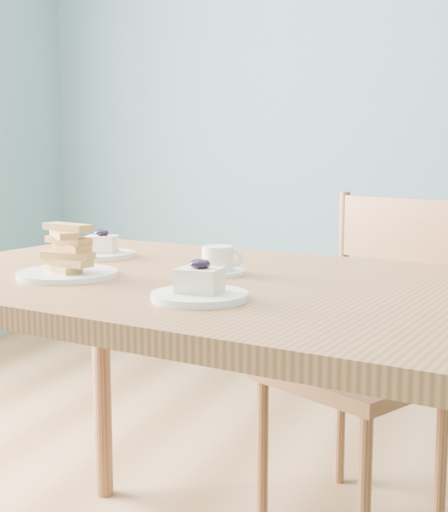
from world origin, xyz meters
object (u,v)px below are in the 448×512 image
object	(u,v)px
dining_table	(236,318)
coffee_cup	(218,262)
cheesecake_plate_far	(102,250)
biscotti_plate	(67,259)
cheesecake_plate_near	(200,289)
dining_chair	(363,358)

from	to	relation	value
dining_table	coffee_cup	distance (m)	0.13
cheesecake_plate_far	coffee_cup	world-z (taller)	cheesecake_plate_far
coffee_cup	biscotti_plate	bearing A→B (deg)	-169.28
cheesecake_plate_near	dining_chair	bearing A→B (deg)	80.42
dining_table	coffee_cup	size ratio (longest dim) A/B	13.42
dining_chair	biscotti_plate	xyz separation A→B (m)	(-0.50, -0.73, 0.36)
cheesecake_plate_near	cheesecake_plate_far	xyz separation A→B (m)	(-0.44, 0.40, -0.00)
dining_chair	cheesecake_plate_near	size ratio (longest dim) A/B	5.44
cheesecake_plate_far	coffee_cup	size ratio (longest dim) A/B	1.38
dining_chair	cheesecake_plate_far	xyz separation A→B (m)	(-0.58, -0.45, 0.34)
dining_chair	biscotti_plate	size ratio (longest dim) A/B	4.48
coffee_cup	biscotti_plate	size ratio (longest dim) A/B	0.57
cheesecake_plate_near	dining_table	bearing A→B (deg)	93.08
dining_table	biscotti_plate	distance (m)	0.38
biscotti_plate	cheesecake_plate_near	bearing A→B (deg)	-18.48
dining_table	dining_chair	xyz separation A→B (m)	(0.15, 0.63, -0.24)
cheesecake_plate_near	cheesecake_plate_far	world-z (taller)	cheesecake_plate_near
cheesecake_plate_far	dining_table	bearing A→B (deg)	-22.89
cheesecake_plate_near	cheesecake_plate_far	distance (m)	0.59
dining_table	cheesecake_plate_far	size ratio (longest dim) A/B	9.71
cheesecake_plate_far	biscotti_plate	size ratio (longest dim) A/B	0.79
dining_table	cheesecake_plate_far	world-z (taller)	cheesecake_plate_far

